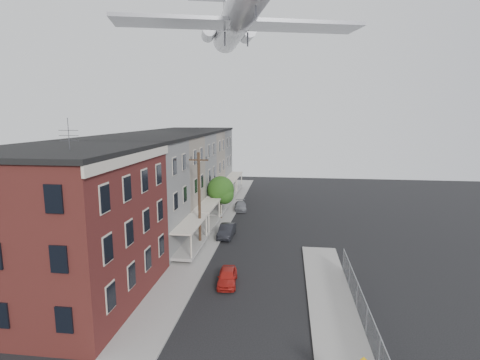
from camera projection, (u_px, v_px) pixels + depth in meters
The scene contains 17 objects.
sidewalk_left at pixel (214, 228), 41.20m from camera, with size 3.00×62.00×0.12m, color gray.
sidewalk_right at pixel (336, 324), 22.23m from camera, with size 3.00×26.00×0.12m, color gray.
curb_left at pixel (227, 228), 41.02m from camera, with size 0.15×62.00×0.14m, color gray.
curb_right at pixel (311, 322), 22.41m from camera, with size 0.15×26.00×0.14m, color gray.
corner_building at pixel (65, 225), 24.52m from camera, with size 10.31×12.30×12.15m.
row_house_a at pixel (127, 196), 33.81m from camera, with size 11.98×7.00×10.30m.
row_house_b at pixel (154, 182), 40.66m from camera, with size 11.98×7.00×10.30m.
row_house_c at pixel (173, 173), 47.50m from camera, with size 11.98×7.00×10.30m.
row_house_d at pixel (188, 165), 54.34m from camera, with size 11.98×7.00×10.30m.
row_house_e at pixel (199, 160), 61.19m from camera, with size 11.98×7.00×10.30m.
chainlink_fence at pixel (367, 320), 20.91m from camera, with size 0.06×18.06×1.90m.
utility_pole at pixel (199, 199), 34.56m from camera, with size 1.80×0.26×9.00m.
street_tree at pixel (222, 191), 44.43m from camera, with size 3.22×3.20×5.20m.
car_near at pixel (227, 277), 27.50m from camera, with size 1.36×3.39×1.15m, color #B11D16.
car_mid at pixel (227, 231), 38.24m from camera, with size 1.38×3.97×1.31m, color black.
car_far at pixel (240, 206), 49.22m from camera, with size 1.51×3.72×1.08m, color slate.
airplane at pixel (237, 18), 36.57m from camera, with size 23.28×26.63×7.68m.
Camera 1 is at (2.41, -15.02, 12.27)m, focal length 28.00 mm.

